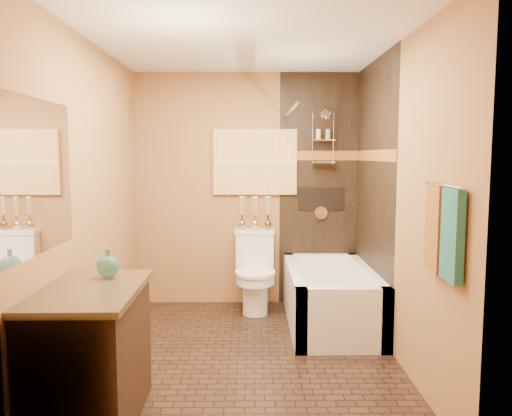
{
  "coord_description": "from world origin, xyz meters",
  "views": [
    {
      "loc": [
        0.05,
        -3.9,
        1.62
      ],
      "look_at": [
        0.08,
        0.4,
        1.17
      ],
      "focal_mm": 35.0,
      "sensor_mm": 36.0,
      "label": 1
    }
  ],
  "objects_px": {
    "bathtub": "(330,302)",
    "vanity": "(91,355)",
    "sunset_painting": "(255,162)",
    "toilet": "(255,271)"
  },
  "relations": [
    {
      "from": "sunset_painting",
      "to": "vanity",
      "type": "height_order",
      "value": "sunset_painting"
    },
    {
      "from": "bathtub",
      "to": "vanity",
      "type": "distance_m",
      "value": 2.47
    },
    {
      "from": "vanity",
      "to": "sunset_painting",
      "type": "bearing_deg",
      "value": 67.04
    },
    {
      "from": "sunset_painting",
      "to": "toilet",
      "type": "xyz_separation_m",
      "value": [
        0.0,
        -0.27,
        -1.13
      ]
    },
    {
      "from": "bathtub",
      "to": "toilet",
      "type": "bearing_deg",
      "value": 147.73
    },
    {
      "from": "sunset_painting",
      "to": "vanity",
      "type": "relative_size",
      "value": 0.94
    },
    {
      "from": "sunset_painting",
      "to": "toilet",
      "type": "distance_m",
      "value": 1.16
    },
    {
      "from": "toilet",
      "to": "vanity",
      "type": "height_order",
      "value": "vanity"
    },
    {
      "from": "bathtub",
      "to": "vanity",
      "type": "relative_size",
      "value": 1.57
    },
    {
      "from": "sunset_painting",
      "to": "toilet",
      "type": "height_order",
      "value": "sunset_painting"
    }
  ]
}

